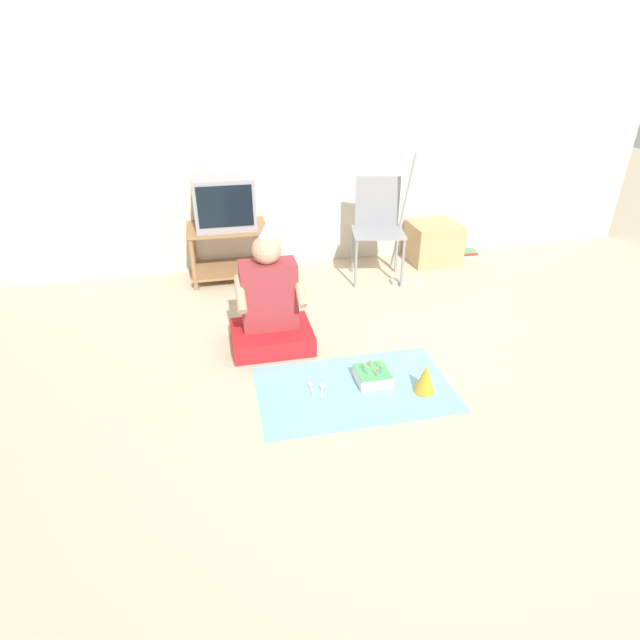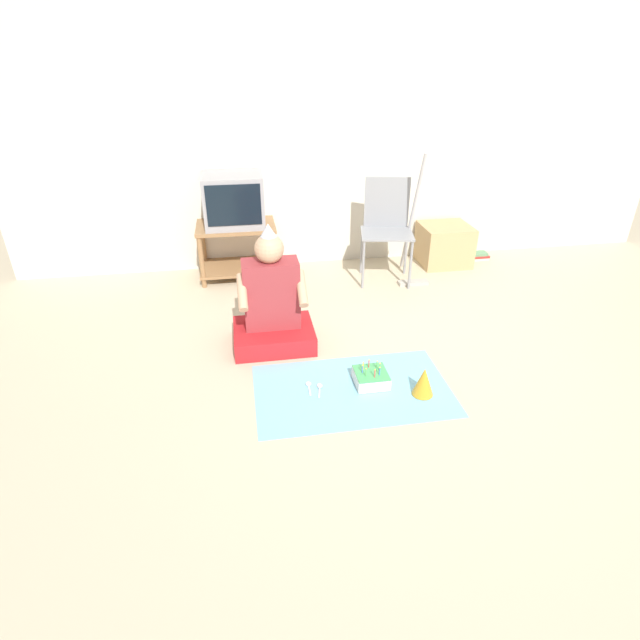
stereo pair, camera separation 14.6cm
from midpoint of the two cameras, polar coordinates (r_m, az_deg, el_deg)
ground_plane at (r=3.33m, az=12.95°, el=-7.38°), size 16.00×16.00×0.00m
wall_back at (r=4.91m, az=4.59°, el=21.02°), size 6.40×0.06×2.55m
tv_stand at (r=4.74m, az=-8.56°, el=8.38°), size 0.71×0.48×0.51m
tv at (r=4.61m, az=-8.95°, el=13.38°), size 0.52×0.46×0.45m
folding_chair at (r=4.64m, az=8.53°, el=10.97°), size 0.53×0.47×0.92m
cardboard_box_stack at (r=5.20m, az=14.79°, el=8.32°), size 0.47×0.44×0.39m
dust_mop at (r=4.68m, az=11.44°, el=8.35°), size 0.28×0.43×1.17m
book_pile at (r=5.47m, az=18.38°, el=6.97°), size 0.20×0.14×0.07m
person_seated at (r=3.57m, az=-4.32°, el=1.49°), size 0.58×0.45×0.90m
party_cloth at (r=3.22m, az=5.03°, el=-7.97°), size 1.24×0.75×0.01m
birthday_cake at (r=3.26m, az=7.12°, el=-6.57°), size 0.21×0.21×0.15m
party_hat_blue at (r=3.20m, az=13.06°, el=-6.88°), size 0.13×0.13×0.19m
plastic_spoon_near at (r=3.23m, az=0.00°, el=-7.49°), size 0.04×0.15×0.01m
plastic_spoon_far at (r=3.22m, az=1.26°, el=-7.69°), size 0.05×0.14×0.01m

